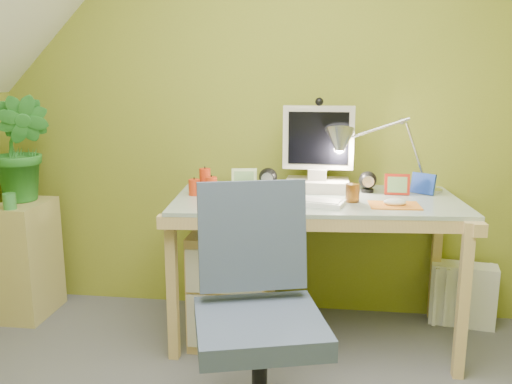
# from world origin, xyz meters

# --- Properties ---
(wall_back) EXTENTS (3.20, 0.01, 2.40)m
(wall_back) POSITION_xyz_m (0.00, 1.60, 1.20)
(wall_back) COLOR olive
(wall_back) RESTS_ON floor
(desk) EXTENTS (1.51, 0.84, 0.78)m
(desk) POSITION_xyz_m (0.29, 1.23, 0.39)
(desk) COLOR tan
(desk) RESTS_ON floor
(monitor) EXTENTS (0.36, 0.21, 0.49)m
(monitor) POSITION_xyz_m (0.29, 1.41, 1.03)
(monitor) COLOR beige
(monitor) RESTS_ON desk
(speaker_left) EXTENTS (0.10, 0.10, 0.12)m
(speaker_left) POSITION_xyz_m (0.02, 1.39, 0.84)
(speaker_left) COLOR black
(speaker_left) RESTS_ON desk
(speaker_right) EXTENTS (0.10, 0.10, 0.11)m
(speaker_right) POSITION_xyz_m (0.56, 1.39, 0.84)
(speaker_right) COLOR black
(speaker_right) RESTS_ON desk
(keyboard) EXTENTS (0.46, 0.24, 0.02)m
(keyboard) POSITION_xyz_m (0.21, 1.09, 0.79)
(keyboard) COLOR white
(keyboard) RESTS_ON desk
(mousepad) EXTENTS (0.25, 0.18, 0.01)m
(mousepad) POSITION_xyz_m (0.67, 1.09, 0.78)
(mousepad) COLOR orange
(mousepad) RESTS_ON desk
(mouse) EXTENTS (0.12, 0.09, 0.04)m
(mouse) POSITION_xyz_m (0.67, 1.09, 0.80)
(mouse) COLOR white
(mouse) RESTS_ON mousepad
(amber_tumbler) EXTENTS (0.08, 0.08, 0.09)m
(amber_tumbler) POSITION_xyz_m (0.47, 1.15, 0.83)
(amber_tumbler) COLOR brown
(amber_tumbler) RESTS_ON desk
(candle_cluster) EXTENTS (0.19, 0.17, 0.13)m
(candle_cluster) POSITION_xyz_m (-0.31, 1.24, 0.85)
(candle_cluster) COLOR red
(candle_cluster) RESTS_ON desk
(photo_frame_red) EXTENTS (0.13, 0.02, 0.11)m
(photo_frame_red) POSITION_xyz_m (0.71, 1.35, 0.84)
(photo_frame_red) COLOR red
(photo_frame_red) RESTS_ON desk
(photo_frame_blue) EXTENTS (0.12, 0.09, 0.11)m
(photo_frame_blue) POSITION_xyz_m (0.85, 1.39, 0.84)
(photo_frame_blue) COLOR navy
(photo_frame_blue) RESTS_ON desk
(photo_frame_green) EXTENTS (0.14, 0.04, 0.12)m
(photo_frame_green) POSITION_xyz_m (-0.11, 1.37, 0.84)
(photo_frame_green) COLOR #BCD592
(photo_frame_green) RESTS_ON desk
(desk_lamp) EXTENTS (0.58, 0.32, 0.58)m
(desk_lamp) POSITION_xyz_m (0.74, 1.41, 1.07)
(desk_lamp) COLOR silver
(desk_lamp) RESTS_ON desk
(side_ledge) EXTENTS (0.25, 0.39, 0.68)m
(side_ledge) POSITION_xyz_m (-1.40, 1.30, 0.34)
(side_ledge) COLOR tan
(side_ledge) RESTS_ON floor
(potted_plant) EXTENTS (0.35, 0.29, 0.61)m
(potted_plant) POSITION_xyz_m (-1.40, 1.35, 0.99)
(potted_plant) COLOR #28792A
(potted_plant) RESTS_ON side_ledge
(green_cup) EXTENTS (0.07, 0.07, 0.09)m
(green_cup) POSITION_xyz_m (-1.38, 1.15, 0.73)
(green_cup) COLOR #3A8C41
(green_cup) RESTS_ON side_ledge
(task_chair) EXTENTS (0.67, 0.67, 0.98)m
(task_chair) POSITION_xyz_m (0.10, 0.35, 0.49)
(task_chair) COLOR #3E4B66
(task_chair) RESTS_ON floor
(radiator) EXTENTS (0.37, 0.20, 0.36)m
(radiator) POSITION_xyz_m (1.12, 1.50, 0.18)
(radiator) COLOR white
(radiator) RESTS_ON floor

